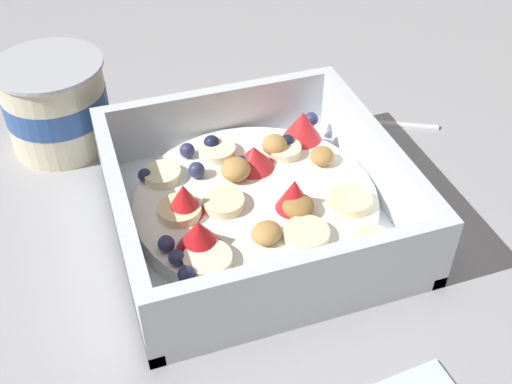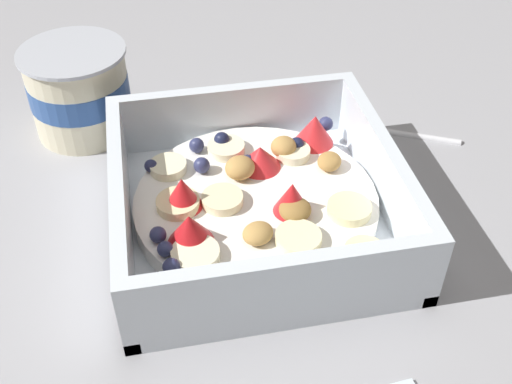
% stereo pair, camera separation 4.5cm
% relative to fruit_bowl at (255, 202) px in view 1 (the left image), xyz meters
% --- Properties ---
extents(ground_plane, '(2.40, 2.40, 0.00)m').
position_rel_fruit_bowl_xyz_m(ground_plane, '(0.01, 0.01, -0.02)').
color(ground_plane, '#9E9EA3').
extents(fruit_bowl, '(0.20, 0.20, 0.06)m').
position_rel_fruit_bowl_xyz_m(fruit_bowl, '(0.00, 0.00, 0.00)').
color(fruit_bowl, white).
rests_on(fruit_bowl, ground).
extents(spoon, '(0.09, 0.16, 0.01)m').
position_rel_fruit_bowl_xyz_m(spoon, '(0.12, -0.08, -0.02)').
color(spoon, silver).
rests_on(spoon, ground).
extents(yogurt_cup, '(0.09, 0.09, 0.08)m').
position_rel_fruit_bowl_xyz_m(yogurt_cup, '(0.15, 0.12, 0.02)').
color(yogurt_cup, beige).
rests_on(yogurt_cup, ground).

